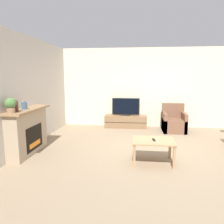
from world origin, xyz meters
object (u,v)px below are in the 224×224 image
at_px(mantel_vase_left, 16,106).
at_px(armchair, 174,122).
at_px(tv, 126,107).
at_px(potted_plant, 11,105).
at_px(fireplace, 28,131).
at_px(mantel_vase_centre_left, 24,105).
at_px(coffee_table, 153,143).
at_px(tv_stand, 126,121).
at_px(remote, 154,140).

distance_m(mantel_vase_left, armchair, 4.70).
bearing_deg(tv, potted_plant, -120.76).
height_order(fireplace, potted_plant, potted_plant).
xyz_separation_m(fireplace, mantel_vase_centre_left, (0.02, -0.11, 0.59)).
height_order(fireplace, mantel_vase_left, mantel_vase_left).
distance_m(armchair, coffee_table, 2.81).
bearing_deg(fireplace, coffee_table, -4.47).
bearing_deg(potted_plant, tv_stand, 59.25).
height_order(mantel_vase_left, remote, mantel_vase_left).
xyz_separation_m(coffee_table, remote, (0.01, -0.02, 0.08)).
relative_size(potted_plant, armchair, 0.34).
bearing_deg(tv, coffee_table, -76.69).
bearing_deg(tv_stand, fireplace, -126.22).
relative_size(mantel_vase_left, armchair, 0.28).
distance_m(mantel_vase_centre_left, potted_plant, 0.52).
distance_m(tv_stand, tv, 0.49).
bearing_deg(fireplace, potted_plant, -88.47).
relative_size(mantel_vase_left, mantel_vase_centre_left, 1.30).
relative_size(fireplace, armchair, 1.68).
height_order(potted_plant, tv, potted_plant).
height_order(mantel_vase_centre_left, coffee_table, mantel_vase_centre_left).
distance_m(mantel_vase_left, coffee_table, 2.87).
distance_m(fireplace, tv_stand, 3.51).
distance_m(mantel_vase_left, tv, 3.87).
relative_size(tv, remote, 6.02).
xyz_separation_m(fireplace, tv_stand, (2.06, 2.82, -0.32)).
height_order(armchair, coffee_table, armchair).
xyz_separation_m(mantel_vase_centre_left, coffee_table, (2.76, -0.11, -0.71)).
xyz_separation_m(potted_plant, tv_stand, (2.05, 3.44, -0.99)).
distance_m(mantel_vase_left, mantel_vase_centre_left, 0.33).
bearing_deg(tv_stand, armchair, -12.80).
distance_m(tv, coffee_table, 3.13).
bearing_deg(remote, mantel_vase_left, 176.55).
bearing_deg(coffee_table, tv, 103.31).
bearing_deg(potted_plant, fireplace, 91.53).
height_order(mantel_vase_centre_left, potted_plant, potted_plant).
bearing_deg(tv_stand, tv, -90.00).
height_order(fireplace, armchair, fireplace).
bearing_deg(remote, tv, 95.67).
relative_size(tv_stand, armchair, 1.63).
xyz_separation_m(mantel_vase_left, tv_stand, (2.05, 3.26, -0.94)).
relative_size(mantel_vase_centre_left, remote, 1.20).
relative_size(mantel_vase_left, tv_stand, 0.17).
distance_m(fireplace, coffee_table, 2.79).
xyz_separation_m(mantel_vase_left, coffee_table, (2.76, 0.22, -0.74)).
bearing_deg(fireplace, tv, 53.76).
bearing_deg(tv_stand, coffee_table, -76.70).
xyz_separation_m(fireplace, mantel_vase_left, (0.02, -0.44, 0.62)).
distance_m(potted_plant, tv, 4.03).
xyz_separation_m(mantel_vase_centre_left, potted_plant, (0.00, -0.51, 0.08)).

